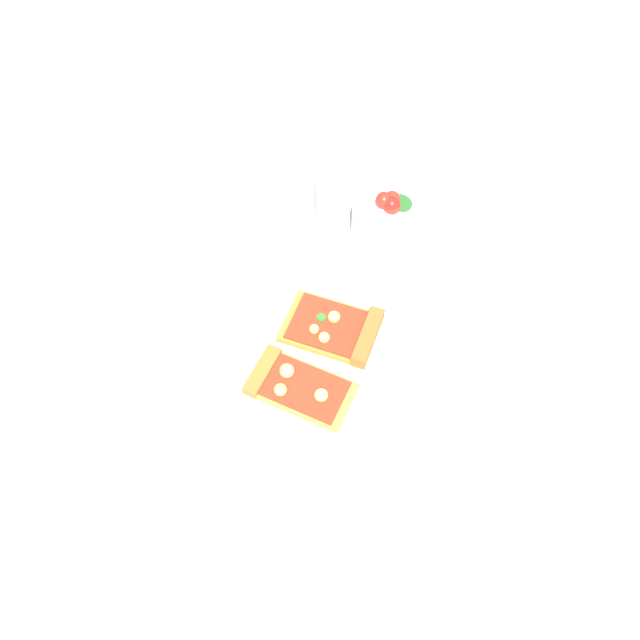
% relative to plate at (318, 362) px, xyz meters
% --- Properties ---
extents(ground_plane, '(2.40, 2.40, 0.00)m').
position_rel_plate_xyz_m(ground_plane, '(0.04, 0.04, -0.01)').
color(ground_plane, '#B2B7BC').
rests_on(ground_plane, ground).
extents(plate, '(0.24, 0.24, 0.01)m').
position_rel_plate_xyz_m(plate, '(0.00, 0.00, 0.00)').
color(plate, white).
rests_on(plate, ground_plane).
extents(pizza_slice_near, '(0.11, 0.15, 0.03)m').
position_rel_plate_xyz_m(pizza_slice_near, '(-0.05, -0.01, 0.01)').
color(pizza_slice_near, gold).
rests_on(pizza_slice_near, plate).
extents(pizza_slice_far, '(0.13, 0.15, 0.02)m').
position_rel_plate_xyz_m(pizza_slice_far, '(0.05, 0.01, 0.01)').
color(pizza_slice_far, gold).
rests_on(pizza_slice_far, plate).
extents(salad_bowl, '(0.11, 0.11, 0.08)m').
position_rel_plate_xyz_m(salad_bowl, '(0.24, 0.09, 0.03)').
color(salad_bowl, white).
rests_on(salad_bowl, ground_plane).
extents(soda_glass, '(0.08, 0.08, 0.12)m').
position_rel_plate_xyz_m(soda_glass, '(0.14, 0.19, 0.05)').
color(soda_glass, silver).
rests_on(soda_glass, ground_plane).
extents(paper_napkin, '(0.11, 0.16, 0.00)m').
position_rel_plate_xyz_m(paper_napkin, '(-0.23, -0.14, -0.01)').
color(paper_napkin, white).
rests_on(paper_napkin, ground_plane).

